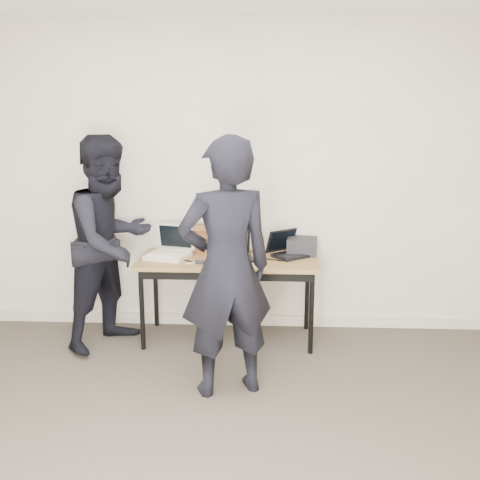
# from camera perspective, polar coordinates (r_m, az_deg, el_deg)

# --- Properties ---
(room) EXTENTS (4.60, 4.60, 2.80)m
(room) POSITION_cam_1_polar(r_m,az_deg,el_deg) (2.51, -4.10, 0.93)
(room) COLOR #403930
(room) RESTS_ON ground
(desk) EXTENTS (1.51, 0.66, 0.72)m
(desk) POSITION_cam_1_polar(r_m,az_deg,el_deg) (4.51, -1.26, -2.75)
(desk) COLOR brown
(desk) RESTS_ON ground
(laptop_beige) EXTENTS (0.41, 0.41, 0.27)m
(laptop_beige) POSITION_cam_1_polar(r_m,az_deg,el_deg) (4.58, -7.50, -1.16)
(laptop_beige) COLOR beige
(laptop_beige) RESTS_ON desk
(laptop_center) EXTENTS (0.37, 0.36, 0.25)m
(laptop_center) POSITION_cam_1_polar(r_m,az_deg,el_deg) (4.51, -0.78, -1.26)
(laptop_center) COLOR black
(laptop_center) RESTS_ON desk
(laptop_right) EXTENTS (0.41, 0.41, 0.22)m
(laptop_right) POSITION_cam_1_polar(r_m,az_deg,el_deg) (4.61, 5.14, -1.08)
(laptop_right) COLOR black
(laptop_right) RESTS_ON desk
(leather_satchel) EXTENTS (0.37, 0.19, 0.25)m
(leather_satchel) POSITION_cam_1_polar(r_m,az_deg,el_deg) (4.70, -3.26, 0.21)
(leather_satchel) COLOR #5A3317
(leather_satchel) RESTS_ON desk
(tissue) EXTENTS (0.15, 0.12, 0.08)m
(tissue) POSITION_cam_1_polar(r_m,az_deg,el_deg) (4.67, -2.92, 2.09)
(tissue) COLOR white
(tissue) RESTS_ON leather_satchel
(equipment_box) EXTENTS (0.28, 0.24, 0.15)m
(equipment_box) POSITION_cam_1_polar(r_m,az_deg,el_deg) (4.67, 6.64, -0.65)
(equipment_box) COLOR black
(equipment_box) RESTS_ON desk
(power_brick) EXTENTS (0.07, 0.05, 0.03)m
(power_brick) POSITION_cam_1_polar(r_m,az_deg,el_deg) (4.35, -4.31, -2.37)
(power_brick) COLOR black
(power_brick) RESTS_ON desk
(cables) EXTENTS (1.15, 0.45, 0.01)m
(cables) POSITION_cam_1_polar(r_m,az_deg,el_deg) (4.50, -0.67, -1.97)
(cables) COLOR black
(cables) RESTS_ON desk
(person_typist) EXTENTS (0.75, 0.62, 1.77)m
(person_typist) POSITION_cam_1_polar(r_m,az_deg,el_deg) (3.58, -1.49, -3.09)
(person_typist) COLOR black
(person_typist) RESTS_ON ground
(person_observer) EXTENTS (1.01, 1.07, 1.75)m
(person_observer) POSITION_cam_1_polar(r_m,az_deg,el_deg) (4.52, -13.60, -0.27)
(person_observer) COLOR black
(person_observer) RESTS_ON ground
(baseboard) EXTENTS (4.50, 0.03, 0.10)m
(baseboard) POSITION_cam_1_polar(r_m,az_deg,el_deg) (5.02, -0.79, -8.47)
(baseboard) COLOR #C0B69F
(baseboard) RESTS_ON ground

